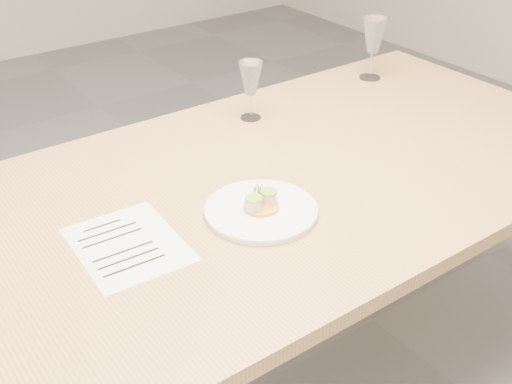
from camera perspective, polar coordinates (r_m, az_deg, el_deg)
dining_table at (r=1.61m, az=-4.32°, el=-2.78°), size 2.40×1.00×0.75m
dinner_plate at (r=1.51m, az=0.46°, el=-1.56°), size 0.27×0.27×0.07m
recipe_sheet at (r=1.44m, az=-11.33°, el=-4.60°), size 0.23×0.29×0.00m
wine_glass_1 at (r=1.94m, az=-0.49°, el=9.97°), size 0.07×0.07×0.18m
wine_glass_2 at (r=2.28m, az=10.43°, el=13.43°), size 0.09×0.09×0.21m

